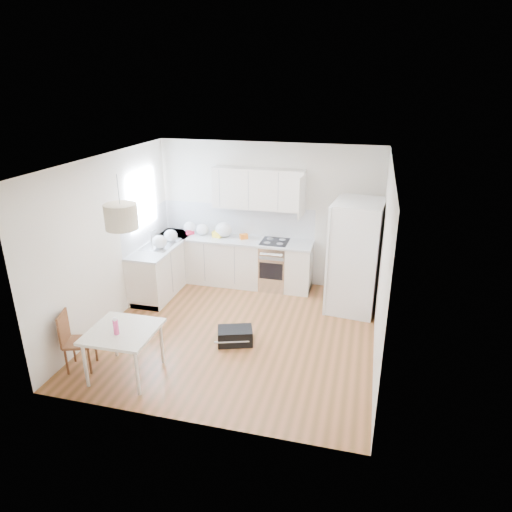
{
  "coord_description": "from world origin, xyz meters",
  "views": [
    {
      "loc": [
        1.85,
        -6.04,
        3.74
      ],
      "look_at": [
        0.2,
        0.4,
        1.16
      ],
      "focal_mm": 32.0,
      "sensor_mm": 36.0,
      "label": 1
    }
  ],
  "objects_px": {
    "dining_table": "(123,335)",
    "gym_bag": "(235,336)",
    "refrigerator": "(356,256)",
    "dining_chair": "(79,341)"
  },
  "relations": [
    {
      "from": "refrigerator",
      "to": "gym_bag",
      "type": "height_order",
      "value": "refrigerator"
    },
    {
      "from": "gym_bag",
      "to": "refrigerator",
      "type": "bearing_deg",
      "value": 26.09
    },
    {
      "from": "dining_table",
      "to": "gym_bag",
      "type": "relative_size",
      "value": 1.69
    },
    {
      "from": "dining_table",
      "to": "gym_bag",
      "type": "bearing_deg",
      "value": 42.05
    },
    {
      "from": "refrigerator",
      "to": "dining_chair",
      "type": "distance_m",
      "value": 4.52
    },
    {
      "from": "dining_table",
      "to": "dining_chair",
      "type": "bearing_deg",
      "value": -179.5
    },
    {
      "from": "gym_bag",
      "to": "dining_chair",
      "type": "bearing_deg",
      "value": -167.53
    },
    {
      "from": "refrigerator",
      "to": "gym_bag",
      "type": "relative_size",
      "value": 3.67
    },
    {
      "from": "dining_chair",
      "to": "gym_bag",
      "type": "relative_size",
      "value": 1.64
    },
    {
      "from": "refrigerator",
      "to": "dining_chair",
      "type": "height_order",
      "value": "refrigerator"
    }
  ]
}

